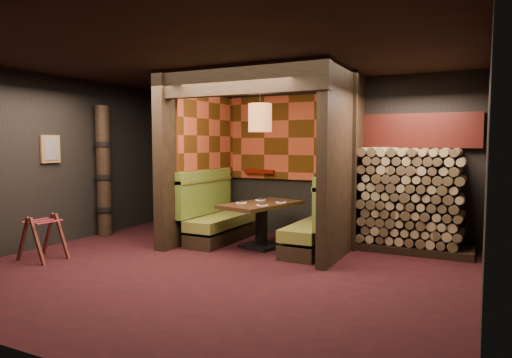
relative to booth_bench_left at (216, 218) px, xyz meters
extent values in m
cube|color=black|center=(0.96, -1.65, -0.41)|extent=(6.50, 5.50, 0.02)
cube|color=black|center=(0.96, -1.65, 2.46)|extent=(6.50, 5.50, 0.02)
cube|color=black|center=(0.96, 1.11, 1.02)|extent=(6.50, 0.02, 2.85)
cube|color=black|center=(0.96, -4.41, 1.02)|extent=(6.50, 0.02, 2.85)
cube|color=black|center=(-2.30, -1.65, 1.02)|extent=(0.02, 5.50, 2.85)
cube|color=black|center=(4.22, -1.65, 1.02)|extent=(0.02, 5.50, 2.85)
cube|color=black|center=(-0.39, 0.00, 1.02)|extent=(0.20, 2.20, 2.85)
cube|color=black|center=(2.26, 0.05, 1.02)|extent=(0.15, 2.10, 2.85)
cube|color=black|center=(0.94, -0.95, 2.23)|extent=(2.85, 0.18, 0.44)
cube|color=#9F3B20|center=(0.94, 1.06, 1.42)|extent=(2.40, 0.06, 1.55)
cube|color=#9F3B20|center=(-0.27, 0.17, 1.45)|extent=(0.04, 1.85, 1.45)
cube|color=#570A04|center=(0.36, 1.00, 0.78)|extent=(0.60, 0.12, 0.07)
cube|color=black|center=(0.11, 0.00, -0.29)|extent=(0.55, 1.60, 0.22)
cube|color=olive|center=(0.11, 0.00, -0.04)|extent=(0.55, 1.60, 0.18)
cube|color=#58682D|center=(-0.23, 0.00, 0.35)|extent=(0.12, 1.60, 0.78)
cube|color=olive|center=(-0.23, 0.00, 0.70)|extent=(0.15, 1.60, 0.06)
cube|color=black|center=(1.79, 0.00, -0.29)|extent=(0.55, 1.60, 0.22)
cube|color=olive|center=(1.79, 0.00, -0.04)|extent=(0.55, 1.60, 0.18)
cube|color=#58682D|center=(2.12, 0.00, 0.35)|extent=(0.12, 1.60, 0.78)
cube|color=olive|center=(2.12, 0.00, 0.70)|extent=(0.15, 1.60, 0.06)
cube|color=black|center=(0.95, -0.13, -0.37)|extent=(0.66, 0.66, 0.06)
cylinder|color=black|center=(0.95, -0.13, -0.06)|extent=(0.20, 0.20, 0.68)
cube|color=#3D2512|center=(0.95, -0.13, 0.31)|extent=(1.08, 1.55, 0.06)
cylinder|color=white|center=(0.68, -0.31, 0.35)|extent=(0.18, 0.18, 0.01)
cube|color=black|center=(0.68, -0.31, 0.37)|extent=(0.09, 0.12, 0.02)
cylinder|color=white|center=(1.11, -0.41, 0.35)|extent=(0.18, 0.18, 0.01)
cube|color=black|center=(1.11, -0.41, 0.37)|extent=(0.09, 0.12, 0.02)
cylinder|color=white|center=(0.79, 0.16, 0.35)|extent=(0.18, 0.18, 0.01)
cube|color=black|center=(0.79, 0.16, 0.37)|extent=(0.09, 0.12, 0.02)
cylinder|color=white|center=(1.22, 0.05, 0.35)|extent=(0.18, 0.18, 0.01)
cube|color=black|center=(1.22, 0.05, 0.37)|extent=(0.09, 0.12, 0.02)
cylinder|color=#A35E32|center=(0.95, -0.18, 1.72)|extent=(0.38, 0.38, 0.45)
sphere|color=#FFC672|center=(0.95, -0.18, 1.72)|extent=(0.18, 0.18, 0.18)
cylinder|color=black|center=(0.95, -0.18, 2.20)|extent=(0.02, 0.02, 0.50)
cube|color=olive|center=(-2.26, -1.55, 1.22)|extent=(0.04, 0.36, 0.46)
cube|color=#3F3F3F|center=(-2.23, -1.55, 1.22)|extent=(0.01, 0.27, 0.36)
cube|color=#461A14|center=(-1.76, -2.48, -0.09)|extent=(0.32, 0.05, 0.71)
cube|color=#461A14|center=(-1.43, -2.49, -0.09)|extent=(0.32, 0.05, 0.71)
cube|color=#461A14|center=(-1.75, -2.06, -0.09)|extent=(0.32, 0.05, 0.71)
cube|color=#461A14|center=(-1.42, -2.07, -0.09)|extent=(0.32, 0.05, 0.71)
cube|color=maroon|center=(-1.75, -2.27, 0.17)|extent=(0.06, 0.44, 0.01)
cube|color=maroon|center=(-1.59, -2.28, 0.17)|extent=(0.06, 0.44, 0.01)
cube|color=maroon|center=(-1.42, -2.28, 0.17)|extent=(0.06, 0.44, 0.01)
cylinder|color=black|center=(-2.09, -0.55, 0.80)|extent=(0.26, 0.26, 2.40)
cylinder|color=black|center=(-2.09, -0.55, 0.10)|extent=(0.31, 0.31, 0.09)
cylinder|color=black|center=(-2.09, -0.55, 0.70)|extent=(0.31, 0.31, 0.09)
cylinder|color=black|center=(-2.09, -0.55, 1.30)|extent=(0.31, 0.31, 0.09)
cube|color=black|center=(3.25, 0.70, -0.34)|extent=(1.73, 0.70, 0.12)
cube|color=brown|center=(3.25, 0.70, 0.48)|extent=(1.73, 0.70, 1.52)
cube|color=maroon|center=(3.25, 1.03, 1.52)|extent=(1.83, 0.10, 0.56)
cube|color=black|center=(2.35, 0.31, 1.02)|extent=(0.08, 0.08, 2.85)
camera|label=1|loc=(4.20, -6.78, 1.31)|focal=32.00mm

